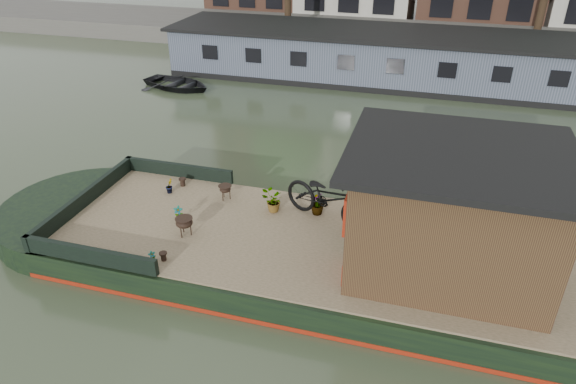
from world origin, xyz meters
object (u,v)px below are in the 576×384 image
(brazier_rear, at_px, (225,192))
(dinghy, at_px, (177,80))
(cabin, at_px, (452,209))
(brazier_front, at_px, (185,227))
(potted_plant_a, at_px, (179,214))
(bicycle, at_px, (328,198))

(brazier_rear, xyz_separation_m, dinghy, (-6.02, 9.26, -0.51))
(cabin, xyz_separation_m, brazier_rear, (-5.06, 1.15, -1.05))
(brazier_front, xyz_separation_m, brazier_rear, (0.24, 1.67, -0.03))
(potted_plant_a, bearing_deg, dinghy, 117.30)
(brazier_rear, bearing_deg, brazier_front, -98.18)
(cabin, relative_size, brazier_rear, 11.03)
(bicycle, bearing_deg, brazier_rear, 107.13)
(potted_plant_a, distance_m, dinghy, 11.83)
(cabin, distance_m, bicycle, 2.73)
(bicycle, distance_m, potted_plant_a, 3.32)
(bicycle, relative_size, potted_plant_a, 5.64)
(brazier_front, xyz_separation_m, dinghy, (-5.78, 10.93, -0.54))
(bicycle, height_order, potted_plant_a, bicycle)
(brazier_front, distance_m, brazier_rear, 1.69)
(potted_plant_a, bearing_deg, brazier_rear, 64.45)
(brazier_front, bearing_deg, dinghy, 117.87)
(brazier_front, bearing_deg, cabin, 5.57)
(bicycle, relative_size, brazier_rear, 6.19)
(potted_plant_a, xyz_separation_m, dinghy, (-5.42, 10.51, -0.52))
(cabin, distance_m, potted_plant_a, 5.75)
(bicycle, bearing_deg, potted_plant_a, 130.46)
(brazier_front, bearing_deg, brazier_rear, 81.82)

